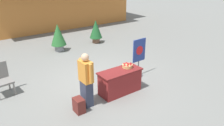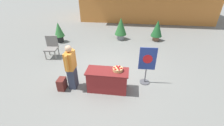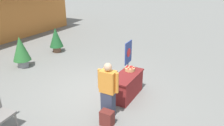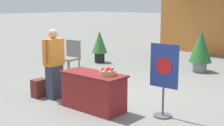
{
  "view_description": "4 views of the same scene",
  "coord_description": "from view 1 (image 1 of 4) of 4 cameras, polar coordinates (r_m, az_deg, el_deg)",
  "views": [
    {
      "loc": [
        -3.72,
        -5.72,
        3.6
      ],
      "look_at": [
        -0.11,
        -0.77,
        1.02
      ],
      "focal_mm": 35.0,
      "sensor_mm": 36.0,
      "label": 1
    },
    {
      "loc": [
        0.77,
        -4.95,
        3.43
      ],
      "look_at": [
        0.19,
        -0.52,
        0.84
      ],
      "focal_mm": 24.0,
      "sensor_mm": 36.0,
      "label": 2
    },
    {
      "loc": [
        -5.52,
        -3.48,
        3.68
      ],
      "look_at": [
        0.43,
        -0.21,
        0.9
      ],
      "focal_mm": 35.0,
      "sensor_mm": 36.0,
      "label": 3
    },
    {
      "loc": [
        4.37,
        -5.35,
        2.14
      ],
      "look_at": [
        0.66,
        -1.01,
        1.05
      ],
      "focal_mm": 50.0,
      "sensor_mm": 36.0,
      "label": 4
    }
  ],
  "objects": [
    {
      "name": "apple_basket",
      "position": [
        6.96,
        4.04,
        -0.69
      ],
      "size": [
        0.33,
        0.33,
        0.16
      ],
      "color": "tan",
      "rests_on": "display_table"
    },
    {
      "name": "person_visitor",
      "position": [
        6.12,
        -6.77,
        -4.45
      ],
      "size": [
        0.27,
        0.61,
        1.6
      ],
      "rotation": [
        0.0,
        0.0,
        0.01
      ],
      "color": "#33384C",
      "rests_on": "ground_plane"
    },
    {
      "name": "backpack",
      "position": [
        6.15,
        -8.64,
        -10.87
      ],
      "size": [
        0.24,
        0.34,
        0.42
      ],
      "color": "maroon",
      "rests_on": "ground_plane"
    },
    {
      "name": "potted_plant_far_right",
      "position": [
        11.81,
        -4.25,
        8.57
      ],
      "size": [
        0.67,
        0.67,
        1.23
      ],
      "color": "brown",
      "rests_on": "ground_plane"
    },
    {
      "name": "patio_chair",
      "position": [
        7.61,
        -27.07,
        -3.43
      ],
      "size": [
        0.61,
        0.61,
        1.01
      ],
      "rotation": [
        0.0,
        0.0,
        4.82
      ],
      "color": "gray",
      "rests_on": "ground_plane"
    },
    {
      "name": "potted_plant_near_right",
      "position": [
        10.8,
        -13.9,
        6.9
      ],
      "size": [
        0.72,
        0.72,
        1.33
      ],
      "color": "gray",
      "rests_on": "ground_plane"
    },
    {
      "name": "ground_plane",
      "position": [
        7.72,
        -2.74,
        -4.98
      ],
      "size": [
        120.0,
        120.0,
        0.0
      ],
      "primitive_type": "plane",
      "color": "slate"
    },
    {
      "name": "poster_board",
      "position": [
        7.93,
        7.05,
        1.81
      ],
      "size": [
        0.59,
        0.36,
        1.41
      ],
      "rotation": [
        0.0,
        0.0,
        -1.53
      ],
      "color": "#4C4C51",
      "rests_on": "ground_plane"
    },
    {
      "name": "display_table",
      "position": [
        6.92,
        2.07,
        -4.84
      ],
      "size": [
        1.4,
        0.61,
        0.76
      ],
      "color": "maroon",
      "rests_on": "ground_plane"
    }
  ]
}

